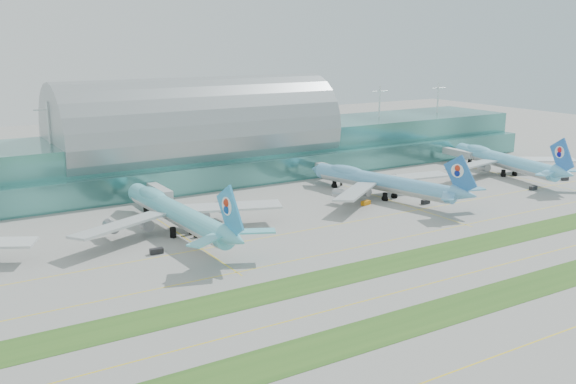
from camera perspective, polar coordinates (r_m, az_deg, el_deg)
ground at (r=174.01m, az=9.56°, el=-6.52°), size 700.00×700.00×0.00m
terminal at (r=277.36m, az=-8.00°, el=4.10°), size 340.00×69.10×36.00m
grass_strip_near at (r=155.57m, az=16.39°, el=-9.36°), size 420.00×12.00×0.08m
grass_strip_far at (r=175.41m, az=9.13°, el=-6.32°), size 420.00×12.00×0.08m
taxiline_a at (r=144.32m, az=22.36°, el=-11.73°), size 420.00×0.35×0.01m
taxiline_b at (r=164.46m, az=12.77°, el=-7.88°), size 420.00×0.35×0.01m
taxiline_c at (r=187.11m, az=5.95°, el=-4.95°), size 420.00×0.35×0.01m
taxiline_d at (r=204.15m, az=2.20°, el=-3.30°), size 420.00×0.35×0.01m
airliner_b at (r=202.05m, az=-9.97°, el=-1.69°), size 69.86×79.35×21.84m
airliner_c at (r=245.15m, az=8.25°, el=0.98°), size 64.42×74.32×20.70m
airliner_d at (r=299.82m, az=18.59°, el=2.74°), size 66.81×76.75×21.24m
gse_c at (r=184.61m, az=-11.61°, el=-5.16°), size 3.80×1.87×1.59m
gse_d at (r=197.90m, az=-7.83°, el=-3.71°), size 4.02×2.60×1.71m
gse_e at (r=234.55m, az=6.93°, el=-0.96°), size 4.00×2.51×1.51m
gse_f at (r=239.60m, az=12.13°, el=-0.85°), size 3.30×1.72×1.58m
gse_g at (r=274.06m, az=20.96°, el=0.34°), size 3.57×2.10×1.50m
gse_h at (r=297.26m, az=23.39°, el=1.10°), size 3.32×2.39×1.49m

